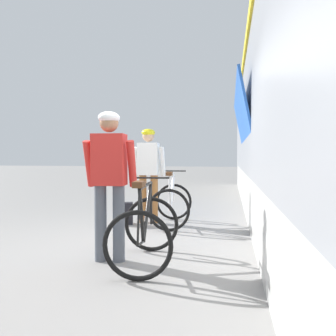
{
  "coord_description": "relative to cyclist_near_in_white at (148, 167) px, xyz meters",
  "views": [
    {
      "loc": [
        1.33,
        -3.94,
        1.22
      ],
      "look_at": [
        0.3,
        1.3,
        1.05
      ],
      "focal_mm": 34.01,
      "sensor_mm": 36.0,
      "label": 1
    }
  ],
  "objects": [
    {
      "name": "ground_plane",
      "position": [
        0.18,
        -1.83,
        -1.05
      ],
      "size": [
        80.0,
        80.0,
        0.0
      ],
      "primitive_type": "plane",
      "color": "gray"
    },
    {
      "name": "backpack_on_platform",
      "position": [
        -0.39,
        -0.22,
        -0.85
      ],
      "size": [
        0.32,
        0.25,
        0.4
      ],
      "primitive_type": "cube",
      "rotation": [
        0.0,
        0.0,
        0.29
      ],
      "color": "black",
      "rests_on": "ground"
    },
    {
      "name": "cyclist_far_in_red",
      "position": [
        0.11,
        -2.24,
        0.0
      ],
      "size": [
        0.63,
        0.34,
        1.76
      ],
      "color": "#4C515B",
      "rests_on": "ground"
    },
    {
      "name": "bicycle_near_white",
      "position": [
        0.46,
        -0.14,
        -0.65
      ],
      "size": [
        0.81,
        1.13,
        0.99
      ],
      "color": "black",
      "rests_on": "ground"
    },
    {
      "name": "bicycle_far_black",
      "position": [
        0.56,
        -2.28,
        -0.65
      ],
      "size": [
        0.83,
        1.14,
        0.99
      ],
      "color": "black",
      "rests_on": "ground"
    },
    {
      "name": "cyclist_near_in_white",
      "position": [
        0.0,
        0.0,
        0.0
      ],
      "size": [
        0.62,
        0.32,
        1.76
      ],
      "color": "#935B2D",
      "rests_on": "ground"
    }
  ]
}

